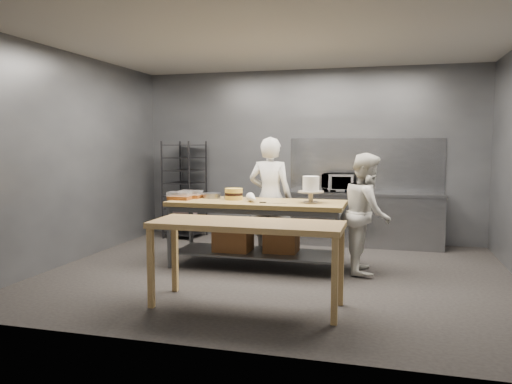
% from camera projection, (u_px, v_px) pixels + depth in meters
% --- Properties ---
extents(ground, '(6.00, 6.00, 0.00)m').
position_uv_depth(ground, '(276.00, 273.00, 6.58)').
color(ground, black).
rests_on(ground, ground).
extents(back_wall, '(6.00, 0.04, 3.00)m').
position_uv_depth(back_wall, '(308.00, 155.00, 8.83)').
color(back_wall, '#4C4F54').
rests_on(back_wall, ground).
extents(work_table, '(2.40, 0.90, 0.92)m').
position_uv_depth(work_table, '(256.00, 226.00, 6.90)').
color(work_table, olive).
rests_on(work_table, ground).
extents(near_counter, '(2.00, 0.70, 0.90)m').
position_uv_depth(near_counter, '(247.00, 230.00, 5.18)').
color(near_counter, olive).
rests_on(near_counter, ground).
extents(back_counter, '(2.60, 0.60, 0.90)m').
position_uv_depth(back_counter, '(363.00, 219.00, 8.37)').
color(back_counter, slate).
rests_on(back_counter, ground).
extents(splashback_panel, '(2.60, 0.02, 0.90)m').
position_uv_depth(splashback_panel, '(365.00, 164.00, 8.57)').
color(splashback_panel, slate).
rests_on(splashback_panel, back_counter).
extents(speed_rack, '(0.69, 0.73, 1.75)m').
position_uv_depth(speed_rack, '(185.00, 190.00, 9.08)').
color(speed_rack, black).
rests_on(speed_rack, ground).
extents(chef_behind, '(0.68, 0.47, 1.81)m').
position_uv_depth(chef_behind, '(270.00, 197.00, 7.47)').
color(chef_behind, silver).
rests_on(chef_behind, ground).
extents(chef_right, '(0.66, 0.82, 1.59)m').
position_uv_depth(chef_right, '(367.00, 213.00, 6.58)').
color(chef_right, silver).
rests_on(chef_right, ground).
extents(microwave, '(0.54, 0.37, 0.30)m').
position_uv_depth(microwave, '(339.00, 183.00, 8.42)').
color(microwave, black).
rests_on(microwave, back_counter).
extents(frosted_cake_stand, '(0.34, 0.34, 0.36)m').
position_uv_depth(frosted_cake_stand, '(311.00, 187.00, 6.63)').
color(frosted_cake_stand, '#B5A991').
rests_on(frosted_cake_stand, work_table).
extents(layer_cake, '(0.25, 0.25, 0.16)m').
position_uv_depth(layer_cake, '(234.00, 194.00, 7.02)').
color(layer_cake, '#EEC84B').
rests_on(layer_cake, work_table).
extents(cake_pans, '(0.56, 0.32, 0.07)m').
position_uv_depth(cake_pans, '(222.00, 196.00, 7.21)').
color(cake_pans, gray).
rests_on(cake_pans, work_table).
extents(piping_bag, '(0.28, 0.39, 0.12)m').
position_uv_depth(piping_bag, '(253.00, 198.00, 6.66)').
color(piping_bag, white).
rests_on(piping_bag, work_table).
extents(offset_spatula, '(0.36, 0.02, 0.02)m').
position_uv_depth(offset_spatula, '(269.00, 203.00, 6.61)').
color(offset_spatula, slate).
rests_on(offset_spatula, work_table).
extents(pastry_clamshells, '(0.38, 0.45, 0.11)m').
position_uv_depth(pastry_clamshells, '(185.00, 195.00, 7.12)').
color(pastry_clamshells, '#934E1D').
rests_on(pastry_clamshells, work_table).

